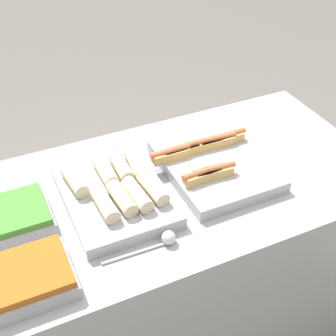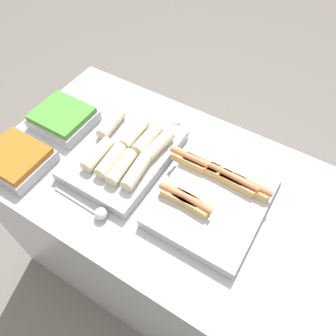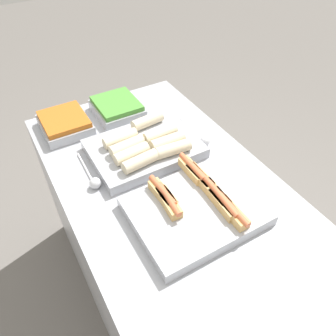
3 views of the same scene
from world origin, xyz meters
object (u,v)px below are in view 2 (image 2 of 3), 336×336
tray_side_front (16,159)px  serving_spoon_far (172,122)px  tray_hotdogs (213,195)px  tray_wraps (125,153)px  tray_side_back (63,118)px  serving_spoon_near (97,212)px

tray_side_front → serving_spoon_far: bearing=51.0°
tray_hotdogs → tray_side_front: 0.80m
tray_side_front → serving_spoon_far: tray_side_front is taller
tray_hotdogs → tray_wraps: tray_wraps is taller
serving_spoon_far → tray_wraps: bearing=-103.4°
tray_wraps → tray_side_back: (-0.36, 0.02, -0.00)m
tray_wraps → serving_spoon_far: (0.06, 0.27, -0.02)m
tray_wraps → serving_spoon_near: bearing=-76.5°
tray_hotdogs → serving_spoon_near: tray_hotdogs is taller
tray_side_back → tray_hotdogs: bearing=-1.1°
tray_side_back → serving_spoon_near: size_ratio=0.99×
tray_side_front → tray_side_back: bearing=90.0°
tray_side_back → serving_spoon_far: (0.42, 0.25, -0.02)m
tray_side_front → serving_spoon_far: (0.42, 0.52, -0.02)m
tray_side_front → serving_spoon_near: 0.42m
tray_side_back → serving_spoon_near: (0.42, -0.29, -0.02)m
tray_hotdogs → tray_side_front: bearing=-161.0°
tray_hotdogs → tray_wraps: (-0.40, -0.01, 0.01)m
tray_side_front → serving_spoon_far: size_ratio=1.00×
serving_spoon_near → serving_spoon_far: 0.54m
tray_side_back → serving_spoon_near: bearing=-34.5°
tray_hotdogs → serving_spoon_near: size_ratio=1.83×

